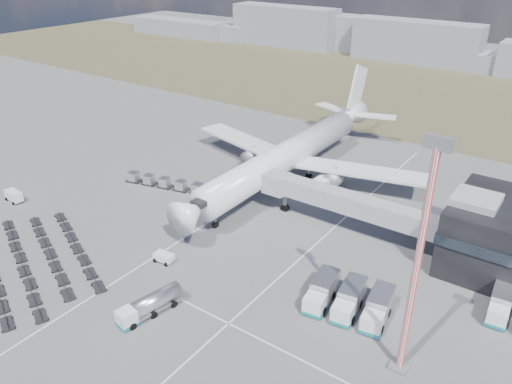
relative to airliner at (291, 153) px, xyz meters
The scene contains 14 objects.
ground 32.81m from the airliner, 90.00° to the right, with size 420.00×420.00×0.00m, color #565659.
grass_strip 77.80m from the airliner, 90.00° to the left, with size 420.00×90.00×0.01m, color #48412B.
lane_markings 31.41m from the airliner, 71.60° to the right, with size 47.12×110.00×0.01m.
jet_bridge 19.89m from the airliner, 36.93° to the right, with size 30.30×3.80×7.05m.
airliner is the anchor object (origin of this frame).
skyline 120.84m from the airliner, 84.67° to the left, with size 305.11×25.14×24.47m.
fuel_tanker 45.32m from the airliner, 81.31° to the right, with size 3.87×8.99×2.82m.
pushback_tug 35.68m from the airliner, 89.87° to the right, with size 2.91×1.64×1.35m, color white.
utility_van 51.66m from the airliner, 133.67° to the right, with size 3.71×1.68×2.03m, color white.
catering_truck 9.57m from the airliner, 20.00° to the right, with size 2.99×6.37×2.85m.
service_trucks_near 40.14m from the airliner, 47.63° to the right, with size 10.90×8.84×3.03m.
uld_row 22.11m from the airliner, 129.78° to the right, with size 23.50×7.36×1.84m.
baggage_dollies 49.09m from the airliner, 109.00° to the right, with size 31.02×23.00×0.67m.
floodlight_mast 50.74m from the airliner, 44.37° to the right, with size 2.57×2.10×27.14m.
Camera 1 is at (46.22, -44.89, 42.19)m, focal length 35.00 mm.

